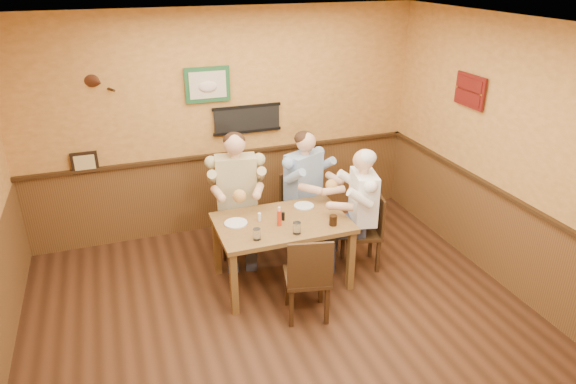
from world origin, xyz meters
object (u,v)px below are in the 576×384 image
(cola_tumbler, at_px, (333,220))
(pepper_shaker, at_px, (283,216))
(dining_table, at_px, (282,228))
(water_glass_left, at_px, (257,234))
(chair_back_right, at_px, (303,209))
(diner_tan_shirt, at_px, (237,201))
(salt_shaker, at_px, (260,217))
(diner_white_elder, at_px, (362,216))
(chair_back_left, at_px, (238,216))
(chair_near_side, at_px, (307,275))
(diner_blue_polo, at_px, (303,195))
(hot_sauce_bottle, at_px, (279,217))
(water_glass_mid, at_px, (297,228))
(chair_right_end, at_px, (361,231))

(cola_tumbler, xyz_separation_m, pepper_shaker, (-0.45, 0.28, -0.01))
(dining_table, distance_m, water_glass_left, 0.49)
(pepper_shaker, bearing_deg, chair_back_right, 54.71)
(diner_tan_shirt, distance_m, salt_shaker, 0.70)
(chair_back_right, distance_m, diner_white_elder, 0.87)
(chair_back_left, height_order, chair_near_side, chair_back_left)
(water_glass_left, height_order, salt_shaker, water_glass_left)
(diner_blue_polo, relative_size, hot_sauce_bottle, 6.89)
(dining_table, height_order, cola_tumbler, cola_tumbler)
(chair_near_side, relative_size, water_glass_mid, 7.57)
(diner_white_elder, height_order, pepper_shaker, diner_white_elder)
(chair_right_end, relative_size, cola_tumbler, 8.27)
(water_glass_left, bearing_deg, chair_right_end, 12.58)
(dining_table, bearing_deg, diner_white_elder, 0.14)
(salt_shaker, bearing_deg, chair_near_side, -70.50)
(cola_tumbler, bearing_deg, dining_table, 150.62)
(diner_tan_shirt, distance_m, hot_sauce_bottle, 0.91)
(pepper_shaker, bearing_deg, chair_right_end, -0.62)
(dining_table, distance_m, cola_tumbler, 0.56)
(chair_back_left, bearing_deg, water_glass_left, -83.81)
(chair_near_side, height_order, water_glass_mid, chair_near_side)
(cola_tumbler, height_order, pepper_shaker, cola_tumbler)
(chair_back_left, xyz_separation_m, diner_tan_shirt, (0.00, 0.00, 0.21))
(chair_near_side, bearing_deg, diner_blue_polo, -96.81)
(chair_right_end, distance_m, water_glass_mid, 1.03)
(diner_blue_polo, distance_m, cola_tumbler, 1.01)
(diner_blue_polo, xyz_separation_m, cola_tumbler, (-0.06, -1.00, 0.15))
(chair_back_left, xyz_separation_m, water_glass_left, (-0.07, -1.07, 0.33))
(chair_near_side, bearing_deg, water_glass_left, -28.59)
(chair_back_left, relative_size, chair_back_right, 1.04)
(diner_tan_shirt, height_order, water_glass_left, diner_tan_shirt)
(dining_table, height_order, salt_shaker, salt_shaker)
(diner_tan_shirt, xyz_separation_m, water_glass_mid, (0.35, -1.09, 0.13))
(chair_right_end, height_order, diner_tan_shirt, diner_tan_shirt)
(diner_tan_shirt, xyz_separation_m, water_glass_left, (-0.07, -1.07, 0.12))
(chair_back_right, xyz_separation_m, chair_right_end, (0.43, -0.73, -0.01))
(dining_table, relative_size, chair_back_right, 1.52)
(dining_table, distance_m, chair_right_end, 0.98)
(dining_table, distance_m, chair_back_right, 0.93)
(water_glass_mid, distance_m, salt_shaker, 0.48)
(diner_blue_polo, xyz_separation_m, water_glass_mid, (-0.48, -1.04, 0.15))
(diner_tan_shirt, xyz_separation_m, diner_white_elder, (1.26, -0.77, -0.04))
(diner_blue_polo, relative_size, diner_white_elder, 1.02)
(diner_white_elder, xyz_separation_m, cola_tumbler, (-0.49, -0.27, 0.16))
(chair_back_right, height_order, hot_sauce_bottle, hot_sauce_bottle)
(dining_table, bearing_deg, diner_blue_polo, 54.26)
(diner_white_elder, bearing_deg, cola_tumbler, -47.87)
(cola_tumbler, relative_size, hot_sauce_bottle, 0.57)
(pepper_shaker, bearing_deg, water_glass_left, -141.27)
(diner_white_elder, relative_size, water_glass_left, 10.86)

